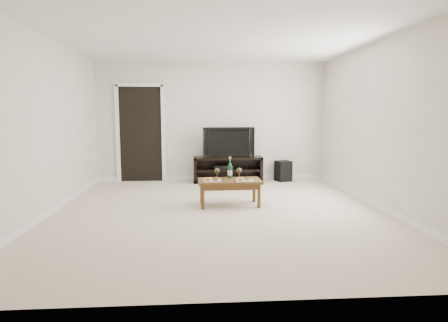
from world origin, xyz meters
TOP-DOWN VIEW (x-y plane):
  - floor at (0.00, 0.00)m, footprint 5.50×5.50m
  - back_wall at (0.00, 2.77)m, footprint 5.00×0.04m
  - ceiling at (0.00, 0.00)m, footprint 5.00×5.50m
  - doorway at (-1.55, 2.73)m, footprint 0.90×0.02m
  - media_console at (0.33, 2.50)m, footprint 1.48×0.45m
  - television at (0.33, 2.50)m, footprint 1.12×0.27m
  - av_receiver at (0.25, 2.48)m, footprint 0.44×0.36m
  - subwoofer at (1.56, 2.52)m, footprint 0.37×0.37m
  - coffee_table at (0.19, 0.38)m, footprint 1.02×0.58m
  - plate_left at (-0.09, 0.29)m, footprint 0.27×0.27m
  - plate_right at (0.42, 0.27)m, footprint 0.27×0.27m
  - wine_bottle at (0.21, 0.56)m, footprint 0.07×0.07m
  - goblet_left at (-0.00, 0.54)m, footprint 0.09×0.09m
  - goblet_right at (0.36, 0.55)m, footprint 0.09×0.09m

SIDE VIEW (x-z plane):
  - floor at x=0.00m, z-range 0.00..0.00m
  - coffee_table at x=0.19m, z-range 0.00..0.42m
  - subwoofer at x=1.56m, z-range 0.00..0.45m
  - media_console at x=0.33m, z-range 0.00..0.55m
  - av_receiver at x=0.25m, z-range 0.29..0.36m
  - plate_left at x=-0.09m, z-range 0.42..0.49m
  - plate_right at x=0.42m, z-range 0.42..0.49m
  - goblet_left at x=0.00m, z-range 0.42..0.59m
  - goblet_right at x=0.36m, z-range 0.42..0.59m
  - wine_bottle at x=0.21m, z-range 0.42..0.77m
  - television at x=0.33m, z-range 0.55..1.19m
  - doorway at x=-1.55m, z-range 0.00..2.05m
  - back_wall at x=0.00m, z-range 0.00..2.60m
  - ceiling at x=0.00m, z-range 2.60..2.64m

